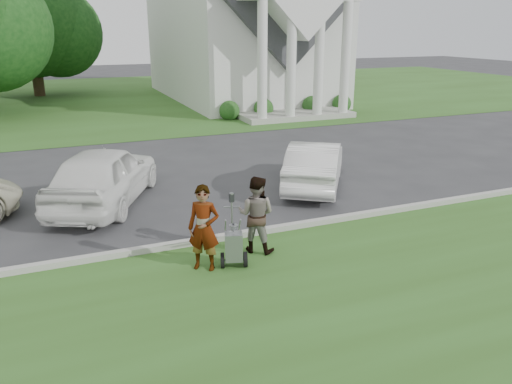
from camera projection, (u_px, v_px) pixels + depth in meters
ground at (231, 249)px, 11.18m from camera, size 120.00×120.00×0.00m
grass_strip at (290, 318)px, 8.54m from camera, size 80.00×7.00×0.01m
church_lawn at (102, 98)px, 34.89m from camera, size 80.00×30.00×0.01m
curb at (223, 237)px, 11.64m from camera, size 80.00×0.18×0.15m
church at (241, 8)px, 32.85m from camera, size 9.19×19.00×24.10m
tree_back at (31, 27)px, 34.58m from camera, size 9.61×7.60×8.89m
striping_cart at (234, 247)px, 10.24m from camera, size 0.75×1.17×1.02m
person_left at (204, 229)px, 10.01m from camera, size 0.78×0.72×1.78m
person_right at (256, 215)px, 10.84m from camera, size 1.06×1.03×1.72m
parking_meter_near at (232, 216)px, 10.71m from camera, size 0.10×0.09×1.41m
car_b at (104, 175)px, 13.83m from camera, size 3.91×5.27×1.67m
car_d at (315, 164)px, 15.39m from camera, size 3.67×4.43×1.43m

